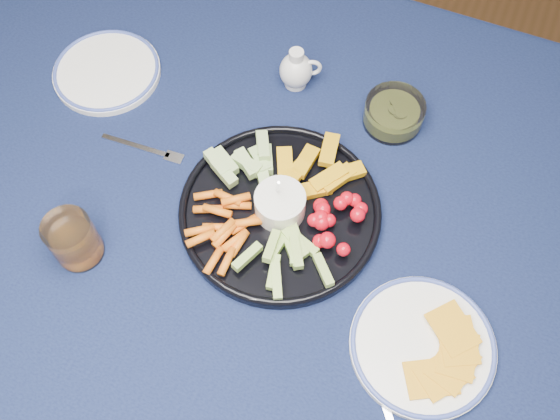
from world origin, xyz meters
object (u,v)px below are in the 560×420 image
at_px(dining_table, 332,243).
at_px(side_plate_extra, 107,71).
at_px(creamer_pitcher, 296,70).
at_px(pickle_bowl, 394,114).
at_px(juice_tumbler, 74,241).
at_px(cheese_plate, 423,345).
at_px(crudite_platter, 279,208).

relative_size(dining_table, side_plate_extra, 8.32).
bearing_deg(creamer_pitcher, dining_table, -54.87).
bearing_deg(creamer_pitcher, pickle_bowl, -4.53).
xyz_separation_m(creamer_pitcher, pickle_bowl, (0.19, -0.02, -0.01)).
bearing_deg(dining_table, juice_tumbler, -149.49).
bearing_deg(juice_tumbler, cheese_plate, 6.38).
relative_size(crudite_platter, juice_tumbler, 3.72).
xyz_separation_m(juice_tumbler, side_plate_extra, (-0.15, 0.34, -0.03)).
xyz_separation_m(dining_table, side_plate_extra, (-0.51, 0.12, 0.10)).
relative_size(dining_table, creamer_pitcher, 19.80).
bearing_deg(pickle_bowl, side_plate_extra, -169.04).
xyz_separation_m(creamer_pitcher, juice_tumbler, (-0.19, -0.45, 0.00)).
distance_m(dining_table, creamer_pitcher, 0.32).
distance_m(crudite_platter, pickle_bowl, 0.28).
relative_size(cheese_plate, juice_tumbler, 2.42).
xyz_separation_m(pickle_bowl, juice_tumbler, (-0.38, -0.44, 0.02)).
relative_size(creamer_pitcher, cheese_plate, 0.39).
bearing_deg(juice_tumbler, dining_table, 30.51).
xyz_separation_m(creamer_pitcher, cheese_plate, (0.36, -0.39, -0.02)).
bearing_deg(side_plate_extra, pickle_bowl, 10.96).
bearing_deg(cheese_plate, side_plate_extra, 158.49).
bearing_deg(pickle_bowl, creamer_pitcher, 175.47).
xyz_separation_m(crudite_platter, pickle_bowl, (0.11, 0.25, 0.00)).
relative_size(creamer_pitcher, juice_tumbler, 0.94).
distance_m(dining_table, juice_tumbler, 0.44).
bearing_deg(crudite_platter, side_plate_extra, 160.10).
height_order(pickle_bowl, side_plate_extra, pickle_bowl).
distance_m(cheese_plate, side_plate_extra, 0.75).
relative_size(creamer_pitcher, pickle_bowl, 0.79).
bearing_deg(crudite_platter, pickle_bowl, 65.55).
bearing_deg(juice_tumbler, pickle_bowl, 49.01).
relative_size(crudite_platter, pickle_bowl, 3.14).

